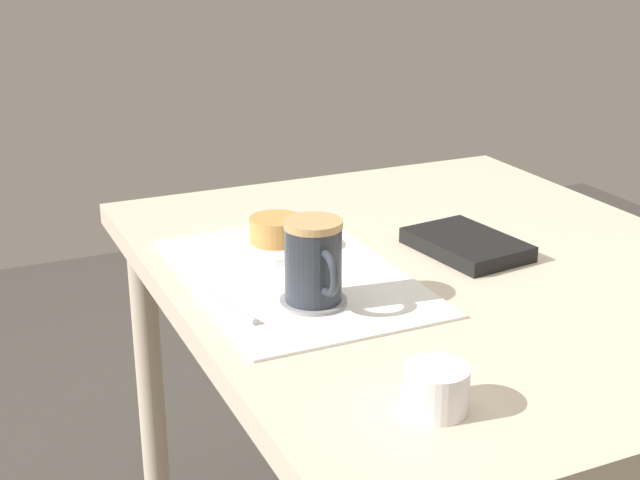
{
  "coord_description": "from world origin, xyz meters",
  "views": [
    {
      "loc": [
        1.05,
        -0.69,
        1.22
      ],
      "look_at": [
        -0.04,
        -0.19,
        0.79
      ],
      "focal_mm": 50.0,
      "sensor_mm": 36.0,
      "label": 1
    }
  ],
  "objects_px": {
    "dining_table": "(445,316)",
    "pastry_plate": "(277,245)",
    "coffee_mug": "(314,261)",
    "sugar_bowl": "(436,389)",
    "small_book": "(466,245)",
    "pastry": "(276,230)"
  },
  "relations": [
    {
      "from": "pastry_plate",
      "to": "sugar_bowl",
      "type": "distance_m",
      "value": 0.51
    },
    {
      "from": "dining_table",
      "to": "pastry_plate",
      "type": "xyz_separation_m",
      "value": [
        -0.15,
        -0.21,
        0.1
      ]
    },
    {
      "from": "pastry_plate",
      "to": "pastry",
      "type": "distance_m",
      "value": 0.03
    },
    {
      "from": "pastry_plate",
      "to": "coffee_mug",
      "type": "distance_m",
      "value": 0.22
    },
    {
      "from": "small_book",
      "to": "coffee_mug",
      "type": "bearing_deg",
      "value": -80.57
    },
    {
      "from": "sugar_bowl",
      "to": "small_book",
      "type": "xyz_separation_m",
      "value": [
        -0.38,
        0.29,
        -0.01
      ]
    },
    {
      "from": "coffee_mug",
      "to": "sugar_bowl",
      "type": "distance_m",
      "value": 0.3
    },
    {
      "from": "dining_table",
      "to": "pastry_plate",
      "type": "bearing_deg",
      "value": -125.18
    },
    {
      "from": "pastry_plate",
      "to": "coffee_mug",
      "type": "relative_size",
      "value": 1.4
    },
    {
      "from": "coffee_mug",
      "to": "small_book",
      "type": "bearing_deg",
      "value": 106.53
    },
    {
      "from": "pastry_plate",
      "to": "coffee_mug",
      "type": "xyz_separation_m",
      "value": [
        0.21,
        -0.03,
        0.05
      ]
    },
    {
      "from": "pastry_plate",
      "to": "sugar_bowl",
      "type": "xyz_separation_m",
      "value": [
        0.51,
        -0.02,
        0.02
      ]
    },
    {
      "from": "pastry",
      "to": "small_book",
      "type": "xyz_separation_m",
      "value": [
        0.12,
        0.26,
        -0.02
      ]
    },
    {
      "from": "pastry",
      "to": "sugar_bowl",
      "type": "bearing_deg",
      "value": -2.79
    },
    {
      "from": "dining_table",
      "to": "pastry_plate",
      "type": "distance_m",
      "value": 0.28
    },
    {
      "from": "pastry_plate",
      "to": "coffee_mug",
      "type": "height_order",
      "value": "coffee_mug"
    },
    {
      "from": "dining_table",
      "to": "coffee_mug",
      "type": "bearing_deg",
      "value": -76.13
    },
    {
      "from": "small_book",
      "to": "dining_table",
      "type": "bearing_deg",
      "value": -68.63
    },
    {
      "from": "pastry",
      "to": "coffee_mug",
      "type": "bearing_deg",
      "value": -8.5
    },
    {
      "from": "dining_table",
      "to": "pastry_plate",
      "type": "height_order",
      "value": "pastry_plate"
    },
    {
      "from": "pastry_plate",
      "to": "pastry",
      "type": "relative_size",
      "value": 1.89
    },
    {
      "from": "coffee_mug",
      "to": "small_book",
      "type": "height_order",
      "value": "coffee_mug"
    }
  ]
}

